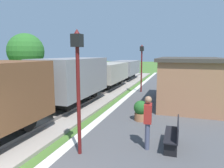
{
  "coord_description": "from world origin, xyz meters",
  "views": [
    {
      "loc": [
        3.76,
        -2.82,
        3.27
      ],
      "look_at": [
        0.0,
        8.71,
        1.45
      ],
      "focal_mm": 32.67,
      "sensor_mm": 36.0,
      "label": 1
    }
  ],
  "objects_px": {
    "station_hut": "(189,81)",
    "bench_near_hut": "(174,134)",
    "potted_planter": "(141,110)",
    "tree_trackside_far": "(26,51)",
    "freight_train": "(89,77)",
    "lamp_post_far": "(142,60)",
    "bench_down_platform": "(177,84)",
    "person_waiting": "(148,120)",
    "lamp_post_near": "(78,70)"
  },
  "relations": [
    {
      "from": "bench_down_platform",
      "to": "person_waiting",
      "type": "height_order",
      "value": "person_waiting"
    },
    {
      "from": "bench_down_platform",
      "to": "potted_planter",
      "type": "distance_m",
      "value": 8.83
    },
    {
      "from": "person_waiting",
      "to": "lamp_post_near",
      "type": "distance_m",
      "value": 2.68
    },
    {
      "from": "freight_train",
      "to": "lamp_post_far",
      "type": "xyz_separation_m",
      "value": [
        3.42,
        2.32,
        1.25
      ]
    },
    {
      "from": "person_waiting",
      "to": "potted_planter",
      "type": "height_order",
      "value": "person_waiting"
    },
    {
      "from": "bench_down_platform",
      "to": "lamp_post_near",
      "type": "xyz_separation_m",
      "value": [
        -2.7,
        -12.35,
        2.08
      ]
    },
    {
      "from": "freight_train",
      "to": "station_hut",
      "type": "relative_size",
      "value": 4.48
    },
    {
      "from": "person_waiting",
      "to": "lamp_post_near",
      "type": "height_order",
      "value": "lamp_post_near"
    },
    {
      "from": "bench_near_hut",
      "to": "potted_planter",
      "type": "relative_size",
      "value": 1.64
    },
    {
      "from": "potted_planter",
      "to": "lamp_post_near",
      "type": "xyz_separation_m",
      "value": [
        -1.21,
        -3.65,
        2.08
      ]
    },
    {
      "from": "bench_near_hut",
      "to": "person_waiting",
      "type": "height_order",
      "value": "person_waiting"
    },
    {
      "from": "station_hut",
      "to": "lamp_post_near",
      "type": "height_order",
      "value": "lamp_post_near"
    },
    {
      "from": "station_hut",
      "to": "bench_near_hut",
      "type": "height_order",
      "value": "station_hut"
    },
    {
      "from": "bench_down_platform",
      "to": "tree_trackside_far",
      "type": "xyz_separation_m",
      "value": [
        -12.71,
        -2.79,
        2.72
      ]
    },
    {
      "from": "lamp_post_far",
      "to": "freight_train",
      "type": "bearing_deg",
      "value": -145.83
    },
    {
      "from": "station_hut",
      "to": "bench_near_hut",
      "type": "bearing_deg",
      "value": -96.25
    },
    {
      "from": "bench_near_hut",
      "to": "freight_train",
      "type": "bearing_deg",
      "value": 131.06
    },
    {
      "from": "station_hut",
      "to": "tree_trackside_far",
      "type": "height_order",
      "value": "tree_trackside_far"
    },
    {
      "from": "bench_near_hut",
      "to": "potted_planter",
      "type": "bearing_deg",
      "value": 122.08
    },
    {
      "from": "potted_planter",
      "to": "station_hut",
      "type": "bearing_deg",
      "value": 60.48
    },
    {
      "from": "station_hut",
      "to": "person_waiting",
      "type": "xyz_separation_m",
      "value": [
        -1.48,
        -6.5,
        -0.47
      ]
    },
    {
      "from": "person_waiting",
      "to": "tree_trackside_far",
      "type": "relative_size",
      "value": 0.34
    },
    {
      "from": "potted_planter",
      "to": "lamp_post_near",
      "type": "bearing_deg",
      "value": -108.31
    },
    {
      "from": "station_hut",
      "to": "potted_planter",
      "type": "xyz_separation_m",
      "value": [
        -2.17,
        -3.83,
        -0.93
      ]
    },
    {
      "from": "bench_down_platform",
      "to": "person_waiting",
      "type": "xyz_separation_m",
      "value": [
        -0.8,
        -11.36,
        0.46
      ]
    },
    {
      "from": "station_hut",
      "to": "person_waiting",
      "type": "distance_m",
      "value": 6.68
    },
    {
      "from": "person_waiting",
      "to": "lamp_post_far",
      "type": "bearing_deg",
      "value": -84.55
    },
    {
      "from": "freight_train",
      "to": "bench_down_platform",
      "type": "height_order",
      "value": "freight_train"
    },
    {
      "from": "bench_near_hut",
      "to": "lamp_post_far",
      "type": "relative_size",
      "value": 0.41
    },
    {
      "from": "tree_trackside_far",
      "to": "lamp_post_far",
      "type": "bearing_deg",
      "value": 6.03
    },
    {
      "from": "lamp_post_far",
      "to": "tree_trackside_far",
      "type": "relative_size",
      "value": 0.74
    },
    {
      "from": "station_hut",
      "to": "person_waiting",
      "type": "relative_size",
      "value": 3.39
    },
    {
      "from": "person_waiting",
      "to": "lamp_post_far",
      "type": "height_order",
      "value": "lamp_post_far"
    },
    {
      "from": "bench_near_hut",
      "to": "lamp_post_far",
      "type": "height_order",
      "value": "lamp_post_far"
    },
    {
      "from": "bench_down_platform",
      "to": "person_waiting",
      "type": "bearing_deg",
      "value": -94.04
    },
    {
      "from": "freight_train",
      "to": "lamp_post_far",
      "type": "relative_size",
      "value": 7.03
    },
    {
      "from": "station_hut",
      "to": "bench_near_hut",
      "type": "relative_size",
      "value": 3.87
    },
    {
      "from": "freight_train",
      "to": "station_hut",
      "type": "distance_m",
      "value": 6.85
    },
    {
      "from": "station_hut",
      "to": "freight_train",
      "type": "bearing_deg",
      "value": 173.19
    },
    {
      "from": "freight_train",
      "to": "station_hut",
      "type": "xyz_separation_m",
      "value": [
        6.8,
        -0.81,
        0.1
      ]
    },
    {
      "from": "lamp_post_near",
      "to": "tree_trackside_far",
      "type": "distance_m",
      "value": 13.86
    },
    {
      "from": "tree_trackside_far",
      "to": "freight_train",
      "type": "bearing_deg",
      "value": -10.85
    },
    {
      "from": "potted_planter",
      "to": "lamp_post_near",
      "type": "height_order",
      "value": "lamp_post_near"
    },
    {
      "from": "potted_planter",
      "to": "lamp_post_near",
      "type": "distance_m",
      "value": 4.37
    },
    {
      "from": "lamp_post_far",
      "to": "bench_near_hut",
      "type": "bearing_deg",
      "value": -73.88
    },
    {
      "from": "freight_train",
      "to": "station_hut",
      "type": "bearing_deg",
      "value": -6.81
    },
    {
      "from": "bench_down_platform",
      "to": "freight_train",
      "type": "bearing_deg",
      "value": -146.48
    },
    {
      "from": "station_hut",
      "to": "lamp_post_far",
      "type": "xyz_separation_m",
      "value": [
        -3.38,
        3.13,
        1.15
      ]
    },
    {
      "from": "station_hut",
      "to": "bench_down_platform",
      "type": "relative_size",
      "value": 3.87
    },
    {
      "from": "station_hut",
      "to": "potted_planter",
      "type": "relative_size",
      "value": 6.33
    }
  ]
}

